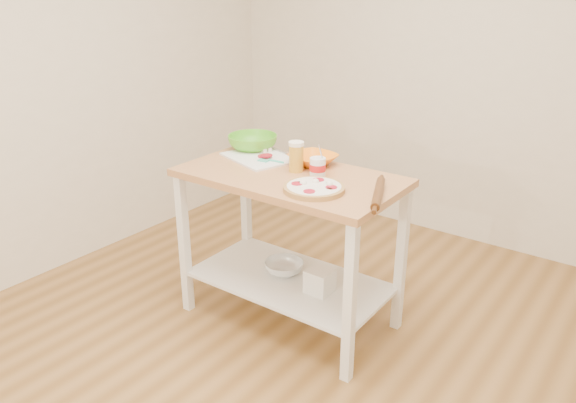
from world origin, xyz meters
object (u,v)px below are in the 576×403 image
at_px(pizza, 314,188).
at_px(beer_pint, 296,156).
at_px(spatula, 270,161).
at_px(rolling_pin, 378,194).
at_px(prep_island, 290,217).
at_px(knife, 269,147).
at_px(orange_bowl, 313,159).
at_px(yogurt_tub, 318,167).
at_px(green_bowl, 253,143).
at_px(shelf_bin, 320,281).
at_px(cutting_board, 259,157).
at_px(shelf_glass_bowl, 284,267).

xyz_separation_m(pizza, beer_pint, (-0.25, 0.19, 0.07)).
xyz_separation_m(spatula, rolling_pin, (0.74, -0.11, 0.01)).
bearing_deg(prep_island, knife, 141.73).
bearing_deg(orange_bowl, yogurt_tub, -49.03).
bearing_deg(green_bowl, spatula, -30.69).
bearing_deg(shelf_bin, rolling_pin, -3.14).
distance_m(prep_island, green_bowl, 0.58).
bearing_deg(knife, prep_island, -20.73).
height_order(prep_island, cutting_board, cutting_board).
relative_size(orange_bowl, yogurt_tub, 1.38).
bearing_deg(spatula, knife, 125.00).
height_order(prep_island, pizza, pizza).
bearing_deg(orange_bowl, shelf_glass_bowl, -114.88).
height_order(beer_pint, shelf_glass_bowl, beer_pint).
bearing_deg(rolling_pin, shelf_bin, 176.86).
height_order(cutting_board, yogurt_tub, yogurt_tub).
height_order(prep_island, shelf_glass_bowl, prep_island).
bearing_deg(shelf_glass_bowl, green_bowl, 153.25).
height_order(pizza, knife, pizza).
distance_m(knife, rolling_pin, 0.98).
relative_size(orange_bowl, beer_pint, 1.52).
xyz_separation_m(yogurt_tub, shelf_bin, (0.07, -0.07, -0.62)).
distance_m(green_bowl, shelf_glass_bowl, 0.78).
distance_m(cutting_board, knife, 0.19).
height_order(green_bowl, yogurt_tub, yogurt_tub).
distance_m(pizza, cutting_board, 0.61).
xyz_separation_m(yogurt_tub, rolling_pin, (0.40, -0.09, -0.03)).
bearing_deg(shelf_bin, cutting_board, 165.34).
height_order(knife, yogurt_tub, yogurt_tub).
bearing_deg(shelf_glass_bowl, beer_pint, 16.43).
bearing_deg(pizza, rolling_pin, 18.64).
height_order(green_bowl, shelf_glass_bowl, green_bowl).
height_order(prep_island, orange_bowl, orange_bowl).
distance_m(cutting_board, orange_bowl, 0.33).
bearing_deg(shelf_glass_bowl, spatula, 161.90).
xyz_separation_m(pizza, cutting_board, (-0.56, 0.26, -0.01)).
bearing_deg(green_bowl, knife, 42.90).
relative_size(cutting_board, rolling_pin, 1.27).
relative_size(pizza, knife, 1.14).
bearing_deg(knife, beer_pint, -14.90).
bearing_deg(spatula, pizza, -30.28).
bearing_deg(prep_island, rolling_pin, -3.60).
bearing_deg(spatula, cutting_board, 154.47).
bearing_deg(shelf_glass_bowl, orange_bowl, 65.12).
bearing_deg(pizza, shelf_bin, 104.53).
distance_m(cutting_board, yogurt_tub, 0.46).
relative_size(pizza, shelf_glass_bowl, 1.32).
xyz_separation_m(cutting_board, knife, (-0.07, 0.17, 0.01)).
bearing_deg(pizza, knife, 145.34).
bearing_deg(beer_pint, shelf_glass_bowl, -163.57).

